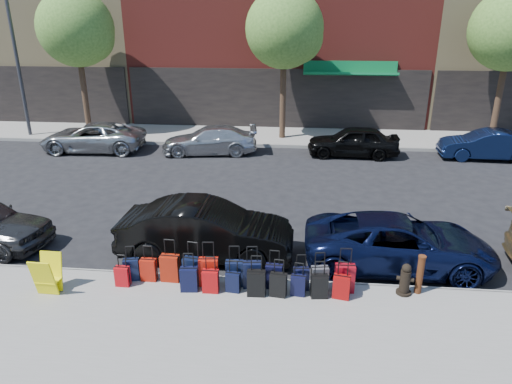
# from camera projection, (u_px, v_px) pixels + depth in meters

# --- Properties ---
(ground) EXTENTS (120.00, 120.00, 0.00)m
(ground) POSITION_uv_depth(u_px,v_px,m) (254.00, 210.00, 15.17)
(ground) COLOR black
(ground) RESTS_ON ground
(sidewalk_near) EXTENTS (60.00, 4.00, 0.15)m
(sidewalk_near) POSITION_uv_depth(u_px,v_px,m) (222.00, 334.00, 9.10)
(sidewalk_near) COLOR gray
(sidewalk_near) RESTS_ON ground
(sidewalk_far) EXTENTS (60.00, 4.00, 0.15)m
(sidewalk_far) POSITION_uv_depth(u_px,v_px,m) (273.00, 136.00, 24.45)
(sidewalk_far) COLOR gray
(sidewalk_far) RESTS_ON ground
(curb_near) EXTENTS (60.00, 0.08, 0.15)m
(curb_near) POSITION_uv_depth(u_px,v_px,m) (236.00, 280.00, 10.98)
(curb_near) COLOR gray
(curb_near) RESTS_ON ground
(curb_far) EXTENTS (60.00, 0.08, 0.15)m
(curb_far) POSITION_uv_depth(u_px,v_px,m) (271.00, 146.00, 22.57)
(curb_far) COLOR gray
(curb_far) RESTS_ON ground
(tree_left) EXTENTS (3.80, 3.80, 7.27)m
(tree_left) POSITION_uv_depth(u_px,v_px,m) (79.00, 31.00, 22.99)
(tree_left) COLOR black
(tree_left) RESTS_ON sidewalk_far
(tree_center) EXTENTS (3.80, 3.80, 7.27)m
(tree_center) POSITION_uv_depth(u_px,v_px,m) (287.00, 31.00, 22.03)
(tree_center) COLOR black
(tree_center) RESTS_ON sidewalk_far
(streetlight) EXTENTS (2.59, 0.18, 8.00)m
(streetlight) POSITION_uv_depth(u_px,v_px,m) (18.00, 47.00, 22.87)
(streetlight) COLOR #333338
(streetlight) RESTS_ON sidewalk_far
(suitcase_front_0) EXTENTS (0.39, 0.26, 0.86)m
(suitcase_front_0) POSITION_uv_depth(u_px,v_px,m) (132.00, 269.00, 10.77)
(suitcase_front_0) COLOR black
(suitcase_front_0) RESTS_ON sidewalk_near
(suitcase_front_1) EXTENTS (0.37, 0.21, 0.88)m
(suitcase_front_1) POSITION_uv_depth(u_px,v_px,m) (149.00, 270.00, 10.75)
(suitcase_front_1) COLOR #A8180A
(suitcase_front_1) RESTS_ON sidewalk_near
(suitcase_front_2) EXTENTS (0.44, 0.26, 1.05)m
(suitcase_front_2) POSITION_uv_depth(u_px,v_px,m) (170.00, 268.00, 10.72)
(suitcase_front_2) COLOR #991B09
(suitcase_front_2) RESTS_ON sidewalk_near
(suitcase_front_3) EXTENTS (0.46, 0.31, 1.04)m
(suitcase_front_3) POSITION_uv_depth(u_px,v_px,m) (193.00, 271.00, 10.61)
(suitcase_front_3) COLOR black
(suitcase_front_3) RESTS_ON sidewalk_near
(suitcase_front_4) EXTENTS (0.47, 0.29, 1.07)m
(suitcase_front_4) POSITION_uv_depth(u_px,v_px,m) (209.00, 272.00, 10.55)
(suitcase_front_4) COLOR #B3170B
(suitcase_front_4) RESTS_ON sidewalk_near
(suitcase_front_5) EXTENTS (0.42, 0.26, 0.98)m
(suitcase_front_5) POSITION_uv_depth(u_px,v_px,m) (235.00, 273.00, 10.54)
(suitcase_front_5) COLOR black
(suitcase_front_5) RESTS_ON sidewalk_near
(suitcase_front_6) EXTENTS (0.44, 0.28, 1.01)m
(suitcase_front_6) POSITION_uv_depth(u_px,v_px,m) (252.00, 274.00, 10.47)
(suitcase_front_6) COLOR black
(suitcase_front_6) RESTS_ON sidewalk_near
(suitcase_front_7) EXTENTS (0.40, 0.24, 0.93)m
(suitcase_front_7) POSITION_uv_depth(u_px,v_px,m) (274.00, 276.00, 10.45)
(suitcase_front_7) COLOR black
(suitcase_front_7) RESTS_ON sidewalk_near
(suitcase_front_8) EXTENTS (0.38, 0.24, 0.86)m
(suitcase_front_8) POSITION_uv_depth(u_px,v_px,m) (301.00, 279.00, 10.38)
(suitcase_front_8) COLOR black
(suitcase_front_8) RESTS_ON sidewalk_near
(suitcase_front_9) EXTENTS (0.41, 0.27, 0.92)m
(suitcase_front_9) POSITION_uv_depth(u_px,v_px,m) (320.00, 278.00, 10.37)
(suitcase_front_9) COLOR #3F3F45
(suitcase_front_9) RESTS_ON sidewalk_near
(suitcase_front_10) EXTENTS (0.45, 0.26, 1.06)m
(suitcase_front_10) POSITION_uv_depth(u_px,v_px,m) (345.00, 278.00, 10.30)
(suitcase_front_10) COLOR maroon
(suitcase_front_10) RESTS_ON sidewalk_near
(suitcase_back_0) EXTENTS (0.33, 0.19, 0.78)m
(suitcase_back_0) POSITION_uv_depth(u_px,v_px,m) (122.00, 276.00, 10.54)
(suitcase_back_0) COLOR #B40B11
(suitcase_back_0) RESTS_ON sidewalk_near
(suitcase_back_3) EXTENTS (0.41, 0.26, 0.92)m
(suitcase_back_3) POSITION_uv_depth(u_px,v_px,m) (189.00, 279.00, 10.33)
(suitcase_back_3) COLOR black
(suitcase_back_3) RESTS_ON sidewalk_near
(suitcase_back_4) EXTENTS (0.36, 0.21, 0.87)m
(suitcase_back_4) POSITION_uv_depth(u_px,v_px,m) (211.00, 281.00, 10.29)
(suitcase_back_4) COLOR #B10B0D
(suitcase_back_4) RESTS_ON sidewalk_near
(suitcase_back_5) EXTENTS (0.34, 0.22, 0.76)m
(suitcase_back_5) POSITION_uv_depth(u_px,v_px,m) (233.00, 282.00, 10.31)
(suitcase_back_5) COLOR black
(suitcase_back_5) RESTS_ON sidewalk_near
(suitcase_back_6) EXTENTS (0.41, 0.25, 0.96)m
(suitcase_back_6) POSITION_uv_depth(u_px,v_px,m) (256.00, 283.00, 10.15)
(suitcase_back_6) COLOR black
(suitcase_back_6) RESTS_ON sidewalk_near
(suitcase_back_7) EXTENTS (0.39, 0.26, 0.88)m
(suitcase_back_7) POSITION_uv_depth(u_px,v_px,m) (278.00, 285.00, 10.14)
(suitcase_back_7) COLOR black
(suitcase_back_7) RESTS_ON sidewalk_near
(suitcase_back_8) EXTENTS (0.35, 0.23, 0.79)m
(suitcase_back_8) POSITION_uv_depth(u_px,v_px,m) (298.00, 285.00, 10.18)
(suitcase_back_8) COLOR black
(suitcase_back_8) RESTS_ON sidewalk_near
(suitcase_back_9) EXTENTS (0.39, 0.25, 0.87)m
(suitcase_back_9) POSITION_uv_depth(u_px,v_px,m) (319.00, 286.00, 10.08)
(suitcase_back_9) COLOR black
(suitcase_back_9) RESTS_ON sidewalk_near
(suitcase_back_10) EXTENTS (0.40, 0.28, 0.88)m
(suitcase_back_10) POSITION_uv_depth(u_px,v_px,m) (341.00, 287.00, 10.06)
(suitcase_back_10) COLOR #920909
(suitcase_back_10) RESTS_ON sidewalk_near
(fire_hydrant) EXTENTS (0.39, 0.34, 0.75)m
(fire_hydrant) POSITION_uv_depth(u_px,v_px,m) (405.00, 280.00, 10.19)
(fire_hydrant) COLOR black
(fire_hydrant) RESTS_ON sidewalk_near
(bollard) EXTENTS (0.17, 0.17, 0.94)m
(bollard) POSITION_uv_depth(u_px,v_px,m) (420.00, 274.00, 10.17)
(bollard) COLOR #38190C
(bollard) RESTS_ON sidewalk_near
(display_rack) EXTENTS (0.52, 0.57, 0.90)m
(display_rack) POSITION_uv_depth(u_px,v_px,m) (48.00, 275.00, 10.19)
(display_rack) COLOR #FFF30E
(display_rack) RESTS_ON sidewalk_near
(car_near_1) EXTENTS (4.58, 1.64, 1.50)m
(car_near_1) POSITION_uv_depth(u_px,v_px,m) (206.00, 231.00, 11.97)
(car_near_1) COLOR black
(car_near_1) RESTS_ON ground
(car_near_2) EXTENTS (4.78, 2.25, 1.32)m
(car_near_2) POSITION_uv_depth(u_px,v_px,m) (399.00, 242.00, 11.55)
(car_near_2) COLOR #0B1234
(car_near_2) RESTS_ON ground
(car_far_0) EXTENTS (4.97, 2.49, 1.35)m
(car_far_0) POSITION_uv_depth(u_px,v_px,m) (93.00, 137.00, 21.79)
(car_far_0) COLOR #B2B4B9
(car_far_0) RESTS_ON ground
(car_far_1) EXTENTS (4.62, 2.36, 1.28)m
(car_far_1) POSITION_uv_depth(u_px,v_px,m) (210.00, 140.00, 21.38)
(car_far_1) COLOR silver
(car_far_1) RESTS_ON ground
(car_far_2) EXTENTS (4.15, 1.75, 1.40)m
(car_far_2) POSITION_uv_depth(u_px,v_px,m) (353.00, 141.00, 20.94)
(car_far_2) COLOR black
(car_far_2) RESTS_ON ground
(car_far_3) EXTENTS (4.11, 1.60, 1.33)m
(car_far_3) POSITION_uv_depth(u_px,v_px,m) (487.00, 145.00, 20.47)
(car_far_3) COLOR #0D1A3C
(car_far_3) RESTS_ON ground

